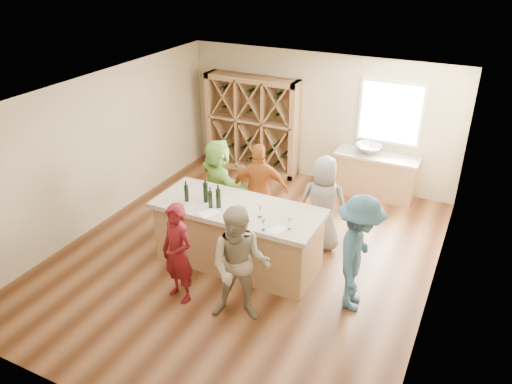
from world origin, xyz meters
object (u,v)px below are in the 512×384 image
at_px(tasting_counter_base, 238,237).
at_px(person_far_mid, 259,190).
at_px(wine_bottle_d, 210,200).
at_px(person_far_left, 219,182).
at_px(person_far_right, 323,204).
at_px(person_near_right, 240,265).
at_px(wine_bottle_a, 186,193).
at_px(person_server, 358,254).
at_px(sink, 369,149).
at_px(wine_bottle_c, 206,193).
at_px(wine_rack, 252,125).
at_px(person_near_left, 178,253).
at_px(wine_bottle_e, 218,198).

bearing_deg(tasting_counter_base, person_far_mid, 96.45).
relative_size(wine_bottle_d, person_far_left, 0.17).
bearing_deg(person_far_right, person_near_right, 68.18).
bearing_deg(person_far_mid, person_far_right, 158.26).
bearing_deg(person_far_mid, wine_bottle_d, 55.18).
relative_size(wine_bottle_a, person_server, 0.16).
bearing_deg(person_server, tasting_counter_base, 77.89).
distance_m(sink, person_far_mid, 2.76).
height_order(person_far_right, person_far_left, person_far_right).
bearing_deg(wine_bottle_c, person_near_right, -42.23).
relative_size(wine_rack, person_far_left, 1.32).
xyz_separation_m(sink, wine_bottle_d, (-1.56, -3.67, 0.21)).
height_order(person_far_mid, person_far_right, person_far_mid).
distance_m(tasting_counter_base, wine_bottle_a, 1.11).
bearing_deg(wine_bottle_a, wine_bottle_c, 22.46).
relative_size(sink, person_near_left, 0.34).
xyz_separation_m(sink, wine_bottle_e, (-1.46, -3.61, 0.22)).
bearing_deg(person_server, wine_bottle_a, 83.41).
xyz_separation_m(wine_bottle_c, person_far_mid, (0.41, 1.12, -0.37)).
bearing_deg(person_far_right, person_server, 115.73).
distance_m(sink, tasting_counter_base, 3.70).
distance_m(wine_bottle_a, person_server, 2.86).
relative_size(wine_rack, wine_bottle_d, 7.93).
bearing_deg(person_near_left, wine_bottle_a, 130.08).
bearing_deg(person_near_left, wine_bottle_c, 113.78).
bearing_deg(sink, wine_bottle_c, -116.12).
xyz_separation_m(tasting_counter_base, person_near_right, (0.65, -1.15, 0.38)).
relative_size(tasting_counter_base, wine_bottle_a, 9.29).
bearing_deg(wine_rack, person_far_right, -43.66).
distance_m(sink, person_near_right, 4.64).
bearing_deg(person_near_left, wine_bottle_d, 104.99).
bearing_deg(tasting_counter_base, person_far_left, 131.97).
height_order(wine_bottle_c, person_far_left, person_far_left).
relative_size(wine_bottle_e, person_far_mid, 0.18).
xyz_separation_m(wine_rack, wine_bottle_a, (0.68, -3.73, 0.12)).
relative_size(wine_bottle_c, person_far_left, 0.20).
height_order(wine_bottle_c, person_near_right, person_near_right).
bearing_deg(person_far_mid, person_near_right, 85.37).
bearing_deg(person_near_right, person_near_left, 164.08).
xyz_separation_m(tasting_counter_base, person_server, (2.03, -0.19, 0.40)).
distance_m(wine_rack, person_far_mid, 2.85).
distance_m(wine_bottle_d, person_far_mid, 1.33).
relative_size(wine_bottle_a, person_near_right, 0.16).
distance_m(wine_rack, person_near_right, 5.15).
relative_size(wine_rack, wine_bottle_e, 7.05).
xyz_separation_m(tasting_counter_base, person_far_mid, (-0.12, 1.04, 0.37)).
height_order(wine_bottle_c, wine_bottle_e, wine_bottle_c).
distance_m(sink, person_far_right, 2.38).
relative_size(person_server, person_far_mid, 1.03).
distance_m(wine_rack, person_far_right, 3.54).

